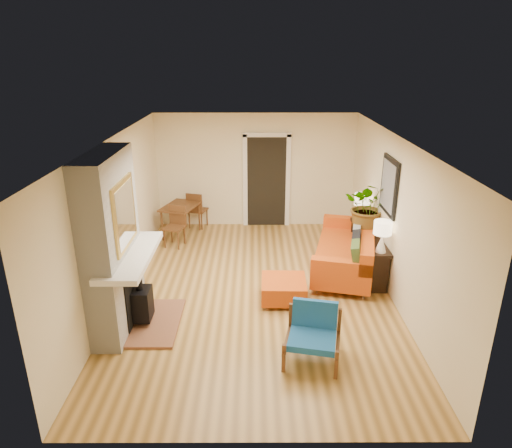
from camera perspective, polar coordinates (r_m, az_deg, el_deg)
The scene contains 10 objects.
room_shell at distance 9.91m, azimuth 3.47°, elevation 5.46°, with size 6.50×6.50×6.50m.
fireplace at distance 6.75m, azimuth -17.25°, elevation -2.89°, with size 1.09×1.68×2.60m.
sofa at distance 8.63m, azimuth 11.62°, elevation -3.19°, with size 1.52×2.50×0.92m.
ottoman at distance 7.54m, azimuth 3.47°, elevation -8.07°, with size 0.74×0.74×0.36m.
blue_chair at distance 6.22m, azimuth 7.17°, elevation -13.03°, with size 0.83×0.82×0.74m.
dining_table at distance 10.12m, azimuth -9.05°, elevation 1.52°, with size 1.00×1.62×0.85m.
console_table at distance 8.60m, azimuth 13.93°, elevation -2.22°, with size 0.34×1.85×0.72m.
lamp_near at distance 7.74m, azimuth 15.52°, elevation -1.08°, with size 0.30×0.30×0.54m.
lamp_far at distance 9.14m, azimuth 13.08°, elevation 2.48°, with size 0.30×0.30×0.54m.
houseplant at distance 8.56m, azimuth 13.92°, elevation 2.18°, with size 0.87×0.75×0.96m, color #1E5919.
Camera 1 is at (-0.02, -6.91, 3.83)m, focal length 32.00 mm.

